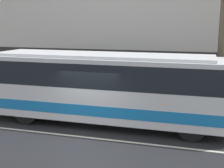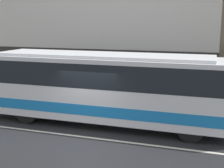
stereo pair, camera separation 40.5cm
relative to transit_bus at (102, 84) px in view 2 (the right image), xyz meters
name	(u,v)px [view 2 (the right image)]	position (x,y,z in m)	size (l,w,h in m)	color
ground_plane	(82,137)	(-0.14, -1.93, -1.75)	(60.00, 60.00, 0.00)	#262628
sidewalk	(122,101)	(-0.14, 3.64, -1.68)	(60.00, 3.14, 0.14)	gray
lane_stripe	(82,137)	(-0.14, -1.93, -1.74)	(54.00, 0.14, 0.01)	beige
transit_bus	(102,84)	(0.00, 0.00, 0.00)	(11.13, 2.61, 3.10)	silver
utility_pole_near	(224,38)	(4.98, 2.51, 1.97)	(0.30, 0.30, 7.17)	brown
pedestrian_waiting	(136,88)	(0.57, 3.93, -0.92)	(0.36, 0.36, 1.50)	#333338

